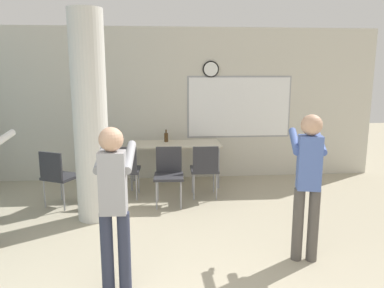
{
  "coord_description": "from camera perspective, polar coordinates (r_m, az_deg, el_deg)",
  "views": [
    {
      "loc": [
        -0.08,
        -1.96,
        2.02
      ],
      "look_at": [
        0.28,
        2.41,
        1.16
      ],
      "focal_mm": 35.0,
      "sensor_mm": 36.0,
      "label": 1
    }
  ],
  "objects": [
    {
      "name": "chair_table_front",
      "position": [
        5.73,
        -3.55,
        -4.21
      ],
      "size": [
        0.46,
        0.46,
        0.87
      ],
      "color": "#2D2D33",
      "rests_on": "ground_plane"
    },
    {
      "name": "chair_near_pillar",
      "position": [
        5.92,
        -19.76,
        -4.35
      ],
      "size": [
        0.59,
        0.59,
        0.87
      ],
      "color": "#2D2D33",
      "rests_on": "ground_plane"
    },
    {
      "name": "person_playing_front",
      "position": [
        3.42,
        -11.81,
        -8.04
      ],
      "size": [
        0.35,
        0.62,
        1.55
      ],
      "color": "#2D3347",
      "rests_on": "ground_plane"
    },
    {
      "name": "person_playing_side",
      "position": [
        4.12,
        17.26,
        -4.7
      ],
      "size": [
        0.44,
        0.65,
        1.59
      ],
      "color": "#514C47",
      "rests_on": "ground_plane"
    },
    {
      "name": "wall_back",
      "position": [
        7.05,
        -3.86,
        6.02
      ],
      "size": [
        8.0,
        0.15,
        2.8
      ],
      "color": "beige",
      "rests_on": "ground_plane"
    },
    {
      "name": "chair_table_right",
      "position": [
        5.99,
        1.96,
        -3.52
      ],
      "size": [
        0.45,
        0.45,
        0.87
      ],
      "color": "#2D2D33",
      "rests_on": "ground_plane"
    },
    {
      "name": "bottle_on_table",
      "position": [
        6.76,
        -3.96,
        1.06
      ],
      "size": [
        0.07,
        0.07,
        0.22
      ],
      "color": "#4C3319",
      "rests_on": "folding_table"
    },
    {
      "name": "chair_table_left",
      "position": [
        6.04,
        -10.13,
        -3.56
      ],
      "size": [
        0.46,
        0.46,
        0.87
      ],
      "color": "#2D2D33",
      "rests_on": "ground_plane"
    },
    {
      "name": "folding_table",
      "position": [
        6.64,
        -2.68,
        -0.34
      ],
      "size": [
        1.62,
        0.68,
        0.76
      ],
      "color": "beige",
      "rests_on": "ground_plane"
    },
    {
      "name": "support_pillar",
      "position": [
        5.16,
        -15.24,
        3.81
      ],
      "size": [
        0.45,
        0.45,
        2.8
      ],
      "color": "silver",
      "rests_on": "ground_plane"
    }
  ]
}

